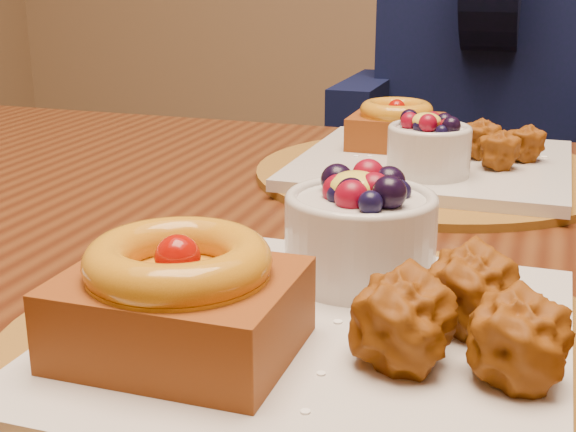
% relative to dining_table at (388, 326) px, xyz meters
% --- Properties ---
extents(dining_table, '(1.60, 0.90, 0.76)m').
position_rel_dining_table_xyz_m(dining_table, '(0.00, 0.00, 0.00)').
color(dining_table, '#38170A').
rests_on(dining_table, ground).
extents(place_setting_near, '(0.38, 0.38, 0.09)m').
position_rel_dining_table_xyz_m(place_setting_near, '(-0.00, -0.21, 0.11)').
color(place_setting_near, brown).
rests_on(place_setting_near, dining_table).
extents(place_setting_far, '(0.38, 0.38, 0.08)m').
position_rel_dining_table_xyz_m(place_setting_far, '(-0.00, 0.22, 0.10)').
color(place_setting_far, brown).
rests_on(place_setting_far, dining_table).
extents(chair_far, '(0.54, 0.54, 0.96)m').
position_rel_dining_table_xyz_m(chair_far, '(-0.01, 0.85, -0.15)').
color(chair_far, black).
rests_on(chair_far, ground).
extents(diner, '(0.49, 0.48, 0.80)m').
position_rel_dining_table_xyz_m(diner, '(0.00, 0.91, 0.18)').
color(diner, black).
rests_on(diner, ground).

